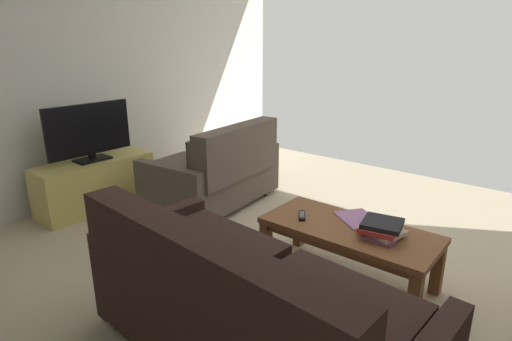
# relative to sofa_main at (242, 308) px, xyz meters

# --- Properties ---
(ground_plane) EXTENTS (5.74, 5.33, 0.01)m
(ground_plane) POSITION_rel_sofa_main_xyz_m (0.03, -1.12, -0.37)
(ground_plane) COLOR beige
(wall_right) EXTENTS (0.12, 5.33, 2.68)m
(wall_right) POSITION_rel_sofa_main_xyz_m (2.90, -1.12, 0.97)
(wall_right) COLOR white
(wall_right) RESTS_ON ground
(sofa_main) EXTENTS (1.85, 0.92, 0.86)m
(sofa_main) POSITION_rel_sofa_main_xyz_m (0.00, 0.00, 0.00)
(sofa_main) COLOR black
(sofa_main) RESTS_ON ground
(loveseat_near) EXTENTS (0.91, 1.38, 0.85)m
(loveseat_near) POSITION_rel_sofa_main_xyz_m (1.64, -1.53, -0.01)
(loveseat_near) COLOR black
(loveseat_near) RESTS_ON ground
(coffee_table) EXTENTS (1.17, 0.53, 0.40)m
(coffee_table) POSITION_rel_sofa_main_xyz_m (-0.02, -1.10, -0.03)
(coffee_table) COLOR brown
(coffee_table) RESTS_ON ground
(tv_stand) EXTENTS (0.41, 1.12, 0.50)m
(tv_stand) POSITION_rel_sofa_main_xyz_m (2.53, -0.71, -0.12)
(tv_stand) COLOR #D8C666
(tv_stand) RESTS_ON ground
(flat_tv) EXTENTS (0.20, 0.84, 0.55)m
(flat_tv) POSITION_rel_sofa_main_xyz_m (2.53, -0.71, 0.41)
(flat_tv) COLOR black
(flat_tv) RESTS_ON tv_stand
(book_stack) EXTENTS (0.29, 0.31, 0.11)m
(book_stack) POSITION_rel_sofa_main_xyz_m (-0.24, -1.09, 0.09)
(book_stack) COLOR #996699
(book_stack) RESTS_ON coffee_table
(tv_remote) EXTENTS (0.13, 0.16, 0.02)m
(tv_remote) POSITION_rel_sofa_main_xyz_m (0.32, -1.04, 0.05)
(tv_remote) COLOR black
(tv_remote) RESTS_ON coffee_table
(loose_magazine) EXTENTS (0.40, 0.38, 0.01)m
(loose_magazine) POSITION_rel_sofa_main_xyz_m (-0.01, -1.25, 0.04)
(loose_magazine) COLOR #996699
(loose_magazine) RESTS_ON coffee_table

